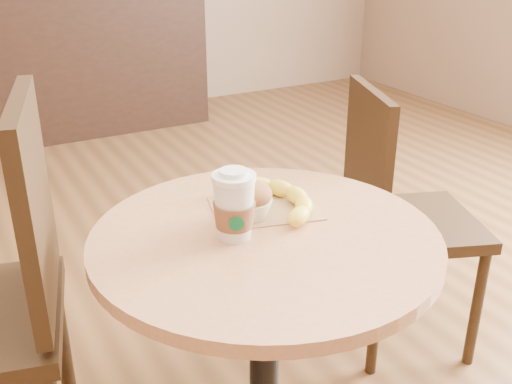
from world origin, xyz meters
The scene contains 7 objects.
cafe_table centered at (-0.11, -0.12, 0.55)m, with size 0.75×0.75×0.75m.
chair_right centered at (0.57, 0.21, 0.50)m, with size 0.51×0.51×0.91m.
service_counter centered at (0.00, 3.18, 0.52)m, with size 2.30×0.65×1.04m.
kraft_bag centered at (-0.05, -0.02, 0.75)m, with size 0.24×0.18×0.00m, color #987449.
coffee_cup centered at (-0.18, -0.11, 0.82)m, with size 0.09×0.09×0.15m.
muffin centered at (-0.10, -0.04, 0.79)m, with size 0.10×0.10×0.09m.
banana centered at (-0.03, -0.02, 0.77)m, with size 0.17×0.29×0.04m, color yellow, non-canonical shape.
Camera 1 is at (-0.67, -1.10, 1.35)m, focal length 42.00 mm.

